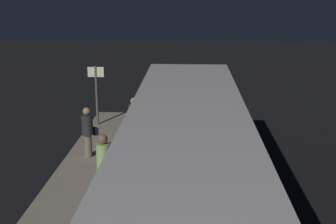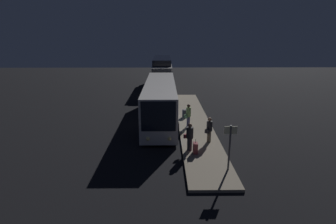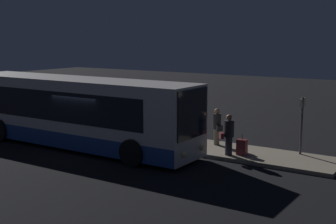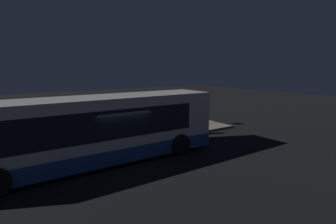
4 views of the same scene
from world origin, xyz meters
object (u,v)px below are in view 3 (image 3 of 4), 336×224
at_px(passenger_boarding, 147,121).
at_px(suitcase, 242,147).
at_px(trash_bin, 106,129).
at_px(bus_lead, 74,113).
at_px(sign_post, 302,119).
at_px(passenger_with_bags, 229,134).
at_px(passenger_waiting, 217,125).

height_order(passenger_boarding, suitcase, passenger_boarding).
height_order(passenger_boarding, trash_bin, passenger_boarding).
height_order(bus_lead, trash_bin, bus_lead).
xyz_separation_m(sign_post, trash_bin, (-9.21, -1.58, -1.15)).
bearing_deg(passenger_with_bags, suitcase, -100.36).
height_order(passenger_waiting, trash_bin, passenger_waiting).
height_order(sign_post, trash_bin, sign_post).
relative_size(passenger_waiting, sign_post, 0.69).
bearing_deg(passenger_waiting, bus_lead, -21.67).
relative_size(passenger_with_bags, suitcase, 1.91).
bearing_deg(passenger_waiting, passenger_with_bags, 80.62).
relative_size(passenger_with_bags, trash_bin, 2.62).
bearing_deg(passenger_waiting, passenger_boarding, -32.18).
relative_size(bus_lead, passenger_boarding, 7.12).
bearing_deg(suitcase, bus_lead, -163.50).
xyz_separation_m(bus_lead, passenger_boarding, (2.55, 2.16, -0.45)).
height_order(passenger_waiting, passenger_with_bags, passenger_with_bags).
bearing_deg(passenger_waiting, suitcase, 96.54).
bearing_deg(sign_post, trash_bin, -170.28).
distance_m(passenger_waiting, passenger_with_bags, 1.86).
height_order(passenger_boarding, passenger_with_bags, passenger_boarding).
bearing_deg(passenger_waiting, trash_bin, -39.78).
height_order(bus_lead, passenger_with_bags, bus_lead).
height_order(passenger_boarding, sign_post, sign_post).
xyz_separation_m(passenger_waiting, suitcase, (1.72, -1.07, -0.56)).
bearing_deg(sign_post, passenger_with_bags, -143.63).
height_order(bus_lead, passenger_waiting, bus_lead).
height_order(passenger_with_bags, trash_bin, passenger_with_bags).
xyz_separation_m(passenger_boarding, suitcase, (4.79, 0.02, -0.63)).
bearing_deg(sign_post, suitcase, -142.92).
distance_m(bus_lead, suitcase, 7.73).
distance_m(passenger_with_bags, trash_bin, 6.81).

